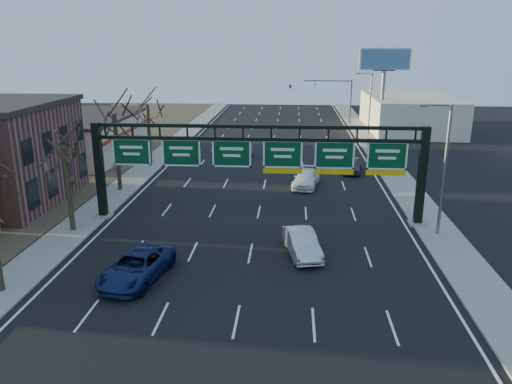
# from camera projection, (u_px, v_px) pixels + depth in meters

# --- Properties ---
(ground) EXTENTS (160.00, 160.00, 0.00)m
(ground) POSITION_uv_depth(u_px,v_px,m) (248.00, 267.00, 29.50)
(ground) COLOR black
(ground) RESTS_ON ground
(sidewalk_left) EXTENTS (3.00, 120.00, 0.12)m
(sidewalk_left) POSITION_uv_depth(u_px,v_px,m) (137.00, 175.00, 49.47)
(sidewalk_left) COLOR gray
(sidewalk_left) RESTS_ON ground
(sidewalk_right) EXTENTS (3.00, 120.00, 0.12)m
(sidewalk_right) POSITION_uv_depth(u_px,v_px,m) (399.00, 180.00, 47.69)
(sidewalk_right) COLOR gray
(sidewalk_right) RESTS_ON ground
(dirt_strip_left) EXTENTS (21.00, 120.00, 0.06)m
(dirt_strip_left) POSITION_uv_depth(u_px,v_px,m) (19.00, 173.00, 50.33)
(dirt_strip_left) COLOR #473D2B
(dirt_strip_left) RESTS_ON ground
(lane_markings) EXTENTS (21.60, 120.00, 0.01)m
(lane_markings) POSITION_uv_depth(u_px,v_px,m) (266.00, 178.00, 48.60)
(lane_markings) COLOR white
(lane_markings) RESTS_ON ground
(sign_gantry) EXTENTS (24.60, 1.20, 7.20)m
(sign_gantry) POSITION_uv_depth(u_px,v_px,m) (259.00, 160.00, 35.79)
(sign_gantry) COLOR black
(sign_gantry) RESTS_ON ground
(cream_strip) EXTENTS (10.90, 18.40, 4.70)m
(cream_strip) POSITION_uv_depth(u_px,v_px,m) (86.00, 135.00, 58.01)
(cream_strip) COLOR beige
(cream_strip) RESTS_ON ground
(building_right_distant) EXTENTS (12.00, 20.00, 5.00)m
(building_right_distant) POSITION_uv_depth(u_px,v_px,m) (409.00, 113.00, 75.13)
(building_right_distant) COLOR beige
(building_right_distant) RESTS_ON ground
(tree_gantry) EXTENTS (3.60, 3.60, 8.48)m
(tree_gantry) POSITION_uv_depth(u_px,v_px,m) (62.00, 131.00, 33.11)
(tree_gantry) COLOR #32281C
(tree_gantry) RESTS_ON sidewalk_left
(tree_mid) EXTENTS (3.60, 3.60, 9.24)m
(tree_mid) POSITION_uv_depth(u_px,v_px,m) (113.00, 102.00, 42.45)
(tree_mid) COLOR #32281C
(tree_mid) RESTS_ON sidewalk_left
(tree_far) EXTENTS (3.60, 3.60, 8.86)m
(tree_far) POSITION_uv_depth(u_px,v_px,m) (147.00, 95.00, 52.10)
(tree_far) COLOR #32281C
(tree_far) RESTS_ON sidewalk_left
(streetlight_near) EXTENTS (2.15, 0.22, 9.00)m
(streetlight_near) POSITION_uv_depth(u_px,v_px,m) (443.00, 163.00, 32.90)
(streetlight_near) COLOR slate
(streetlight_near) RESTS_ON sidewalk_right
(streetlight_far) EXTENTS (2.15, 0.22, 9.00)m
(streetlight_far) POSITION_uv_depth(u_px,v_px,m) (369.00, 103.00, 65.36)
(streetlight_far) COLOR slate
(streetlight_far) RESTS_ON sidewalk_right
(billboard_right) EXTENTS (7.00, 0.50, 12.00)m
(billboard_right) POSITION_uv_depth(u_px,v_px,m) (384.00, 70.00, 68.79)
(billboard_right) COLOR slate
(billboard_right) RESTS_ON ground
(traffic_signal_mast) EXTENTS (10.16, 0.54, 7.00)m
(traffic_signal_mast) POSITION_uv_depth(u_px,v_px,m) (313.00, 89.00, 80.04)
(traffic_signal_mast) COLOR black
(traffic_signal_mast) RESTS_ON ground
(car_blue_suv) EXTENTS (3.62, 6.06, 1.58)m
(car_blue_suv) POSITION_uv_depth(u_px,v_px,m) (137.00, 266.00, 27.74)
(car_blue_suv) COLOR #121F51
(car_blue_suv) RESTS_ON ground
(car_silver_sedan) EXTENTS (2.62, 4.93, 1.54)m
(car_silver_sedan) POSITION_uv_depth(u_px,v_px,m) (302.00, 243.00, 30.98)
(car_silver_sedan) COLOR silver
(car_silver_sedan) RESTS_ON ground
(car_white_wagon) EXTENTS (2.96, 5.37, 1.47)m
(car_white_wagon) POSITION_uv_depth(u_px,v_px,m) (306.00, 178.00, 45.81)
(car_white_wagon) COLOR white
(car_white_wagon) RESTS_ON ground
(car_grey_far) EXTENTS (2.50, 4.58, 1.48)m
(car_grey_far) POSITION_uv_depth(u_px,v_px,m) (353.00, 165.00, 50.66)
(car_grey_far) COLOR #444649
(car_grey_far) RESTS_ON ground
(car_silver_distant) EXTENTS (1.91, 4.16, 1.32)m
(car_silver_distant) POSITION_uv_depth(u_px,v_px,m) (244.00, 151.00, 57.65)
(car_silver_distant) COLOR #A8A7AC
(car_silver_distant) RESTS_ON ground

